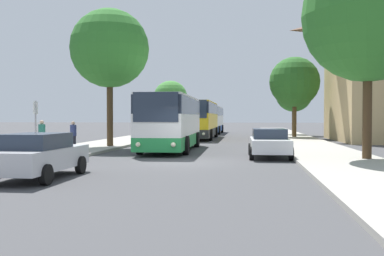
# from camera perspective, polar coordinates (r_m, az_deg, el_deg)

# --- Properties ---
(ground_plane) EXTENTS (300.00, 300.00, 0.00)m
(ground_plane) POSITION_cam_1_polar(r_m,az_deg,el_deg) (19.80, -1.47, -4.37)
(ground_plane) COLOR #424244
(ground_plane) RESTS_ON ground
(sidewalk_left) EXTENTS (4.00, 120.00, 0.15)m
(sidewalk_left) POSITION_cam_1_polar(r_m,az_deg,el_deg) (21.96, -19.88, -3.69)
(sidewalk_left) COLOR #A39E93
(sidewalk_left) RESTS_ON ground_plane
(sidewalk_right) EXTENTS (4.00, 120.00, 0.15)m
(sidewalk_right) POSITION_cam_1_polar(r_m,az_deg,el_deg) (19.98, 18.85, -4.17)
(sidewalk_right) COLOR #A39E93
(sidewalk_right) RESTS_ON ground_plane
(bus_front) EXTENTS (2.91, 10.31, 3.22)m
(bus_front) POSITION_cam_1_polar(r_m,az_deg,el_deg) (26.69, -2.64, 0.82)
(bus_front) COLOR #238942
(bus_front) RESTS_ON ground_plane
(bus_middle) EXTENTS (2.89, 11.86, 3.39)m
(bus_middle) POSITION_cam_1_polar(r_m,az_deg,el_deg) (41.48, 1.01, 1.13)
(bus_middle) COLOR #2D2D2D
(bus_middle) RESTS_ON ground_plane
(bus_rear) EXTENTS (2.85, 11.62, 3.28)m
(bus_rear) POSITION_cam_1_polar(r_m,az_deg,el_deg) (55.14, 2.35, 1.13)
(bus_rear) COLOR #2D519E
(bus_rear) RESTS_ON ground_plane
(parked_car_left_curb) EXTENTS (2.01, 4.36, 1.47)m
(parked_car_left_curb) POSITION_cam_1_polar(r_m,az_deg,el_deg) (15.26, -19.03, -3.25)
(parked_car_left_curb) COLOR #B7B7BC
(parked_car_left_curb) RESTS_ON ground_plane
(parked_car_right_near) EXTENTS (2.06, 4.56, 1.41)m
(parked_car_right_near) POSITION_cam_1_polar(r_m,az_deg,el_deg) (22.39, 9.80, -1.81)
(parked_car_right_near) COLOR silver
(parked_car_right_near) RESTS_ON ground_plane
(bus_stop_sign) EXTENTS (0.08, 0.45, 2.63)m
(bus_stop_sign) POSITION_cam_1_polar(r_m,az_deg,el_deg) (22.77, -19.25, 0.78)
(bus_stop_sign) COLOR gray
(bus_stop_sign) RESTS_ON sidewalk_left
(pedestrian_waiting_near) EXTENTS (0.36, 0.36, 1.60)m
(pedestrian_waiting_near) POSITION_cam_1_polar(r_m,az_deg,el_deg) (26.47, -14.84, -0.90)
(pedestrian_waiting_near) COLOR #23232D
(pedestrian_waiting_near) RESTS_ON sidewalk_left
(pedestrian_waiting_far) EXTENTS (0.36, 0.36, 1.68)m
(pedestrian_waiting_far) POSITION_cam_1_polar(r_m,az_deg,el_deg) (25.08, -18.53, -0.96)
(pedestrian_waiting_far) COLOR #23232D
(pedestrian_waiting_far) RESTS_ON sidewalk_left
(tree_left_near) EXTENTS (5.03, 5.03, 8.76)m
(tree_left_near) POSITION_cam_1_polar(r_m,az_deg,el_deg) (29.58, -10.42, 9.89)
(tree_left_near) COLOR #47331E
(tree_left_near) RESTS_ON sidewalk_left
(tree_left_far) EXTENTS (4.20, 4.20, 6.35)m
(tree_left_far) POSITION_cam_1_polar(r_m,az_deg,el_deg) (55.53, -2.75, 3.84)
(tree_left_far) COLOR #47331E
(tree_left_far) RESTS_ON sidewalk_left
(tree_right_near) EXTENTS (4.00, 4.00, 6.44)m
(tree_right_near) POSITION_cam_1_polar(r_m,az_deg,el_deg) (49.96, 12.81, 4.29)
(tree_right_near) COLOR brown
(tree_right_near) RESTS_ON sidewalk_right
(tree_right_mid) EXTENTS (4.71, 4.71, 7.51)m
(tree_right_mid) POSITION_cam_1_polar(r_m,az_deg,el_deg) (43.46, 12.89, 5.70)
(tree_right_mid) COLOR #513D23
(tree_right_mid) RESTS_ON sidewalk_right
(tree_right_far) EXTENTS (5.77, 5.77, 9.16)m
(tree_right_far) POSITION_cam_1_polar(r_m,az_deg,el_deg) (21.73, 21.46, 13.04)
(tree_right_far) COLOR #47331E
(tree_right_far) RESTS_ON sidewalk_right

